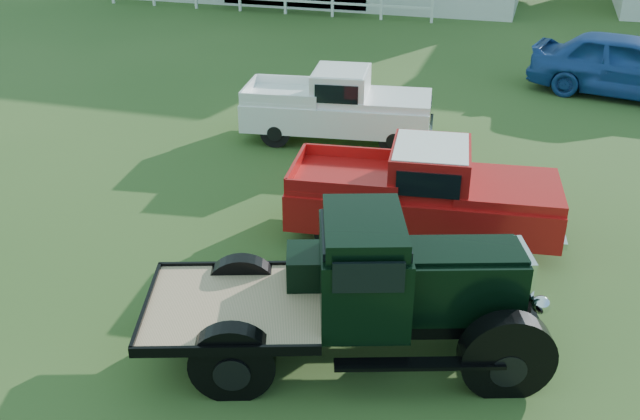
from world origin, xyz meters
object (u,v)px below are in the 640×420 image
(red_pickup, at_px, (423,192))
(misc_car_blue, at_px, (627,65))
(vintage_flatbed, at_px, (354,289))
(white_pickup, at_px, (337,106))

(red_pickup, xyz_separation_m, misc_car_blue, (3.87, 9.45, 0.01))
(vintage_flatbed, relative_size, misc_car_blue, 1.01)
(vintage_flatbed, bearing_deg, red_pickup, 66.94)
(vintage_flatbed, xyz_separation_m, white_pickup, (-2.33, 7.49, -0.19))
(red_pickup, relative_size, misc_car_blue, 0.93)
(red_pickup, distance_m, misc_car_blue, 10.21)
(white_pickup, bearing_deg, misc_car_blue, 32.29)
(misc_car_blue, bearing_deg, vintage_flatbed, 175.33)
(white_pickup, distance_m, misc_car_blue, 8.44)
(vintage_flatbed, bearing_deg, misc_car_blue, 53.97)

